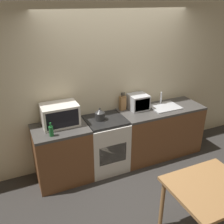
{
  "coord_description": "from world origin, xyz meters",
  "views": [
    {
      "loc": [
        -1.68,
        -2.63,
        2.62
      ],
      "look_at": [
        -0.26,
        0.52,
        1.05
      ],
      "focal_mm": 40.0,
      "sensor_mm": 36.0,
      "label": 1
    }
  ],
  "objects_px": {
    "microwave": "(60,115)",
    "toaster_oven": "(138,102)",
    "kettle": "(100,115)",
    "stove_range": "(105,144)",
    "bottle": "(51,131)",
    "dining_table": "(210,193)"
  },
  "relations": [
    {
      "from": "microwave",
      "to": "toaster_oven",
      "type": "height_order",
      "value": "microwave"
    },
    {
      "from": "kettle",
      "to": "toaster_oven",
      "type": "height_order",
      "value": "toaster_oven"
    },
    {
      "from": "stove_range",
      "to": "bottle",
      "type": "xyz_separation_m",
      "value": [
        -0.88,
        -0.18,
        0.53
      ]
    },
    {
      "from": "bottle",
      "to": "toaster_oven",
      "type": "distance_m",
      "value": 1.58
    },
    {
      "from": "stove_range",
      "to": "dining_table",
      "type": "distance_m",
      "value": 1.83
    },
    {
      "from": "bottle",
      "to": "toaster_oven",
      "type": "height_order",
      "value": "toaster_oven"
    },
    {
      "from": "toaster_oven",
      "to": "dining_table",
      "type": "distance_m",
      "value": 1.93
    },
    {
      "from": "stove_range",
      "to": "bottle",
      "type": "height_order",
      "value": "bottle"
    },
    {
      "from": "microwave",
      "to": "toaster_oven",
      "type": "distance_m",
      "value": 1.35
    },
    {
      "from": "kettle",
      "to": "bottle",
      "type": "bearing_deg",
      "value": -166.13
    },
    {
      "from": "stove_range",
      "to": "toaster_oven",
      "type": "bearing_deg",
      "value": 11.8
    },
    {
      "from": "toaster_oven",
      "to": "bottle",
      "type": "bearing_deg",
      "value": -168.26
    },
    {
      "from": "microwave",
      "to": "toaster_oven",
      "type": "relative_size",
      "value": 1.71
    },
    {
      "from": "toaster_oven",
      "to": "kettle",
      "type": "bearing_deg",
      "value": -170.56
    },
    {
      "from": "microwave",
      "to": "bottle",
      "type": "distance_m",
      "value": 0.35
    },
    {
      "from": "stove_range",
      "to": "microwave",
      "type": "xyz_separation_m",
      "value": [
        -0.68,
        0.1,
        0.61
      ]
    },
    {
      "from": "toaster_oven",
      "to": "dining_table",
      "type": "xyz_separation_m",
      "value": [
        -0.15,
        -1.88,
        -0.37
      ]
    },
    {
      "from": "stove_range",
      "to": "dining_table",
      "type": "height_order",
      "value": "stove_range"
    },
    {
      "from": "stove_range",
      "to": "toaster_oven",
      "type": "xyz_separation_m",
      "value": [
        0.67,
        0.14,
        0.58
      ]
    },
    {
      "from": "toaster_oven",
      "to": "dining_table",
      "type": "relative_size",
      "value": 0.35
    },
    {
      "from": "kettle",
      "to": "toaster_oven",
      "type": "bearing_deg",
      "value": 9.44
    },
    {
      "from": "stove_range",
      "to": "toaster_oven",
      "type": "height_order",
      "value": "toaster_oven"
    }
  ]
}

